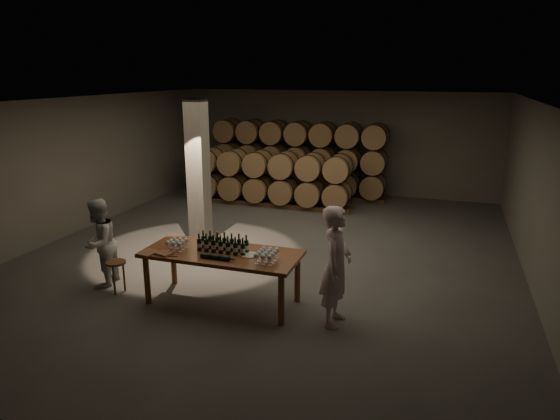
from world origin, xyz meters
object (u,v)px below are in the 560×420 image
(notebook_near, at_px, (164,253))
(person_man, at_px, (336,266))
(stool, at_px, (116,267))
(person_woman, at_px, (99,243))
(bottle_cluster, at_px, (223,245))
(tasting_table, at_px, (222,258))
(plate, at_px, (250,255))

(notebook_near, bearing_deg, person_man, 20.84)
(stool, bearing_deg, person_woman, 158.82)
(bottle_cluster, bearing_deg, person_man, -3.59)
(tasting_table, distance_m, notebook_near, 0.93)
(notebook_near, height_order, person_man, person_man)
(stool, distance_m, person_woman, 0.59)
(tasting_table, distance_m, person_man, 1.95)
(bottle_cluster, xyz_separation_m, notebook_near, (-0.85, -0.42, -0.10))
(plate, height_order, notebook_near, notebook_near)
(person_man, bearing_deg, person_woman, 91.50)
(plate, relative_size, stool, 0.50)
(notebook_near, height_order, stool, notebook_near)
(notebook_near, bearing_deg, bottle_cluster, 40.87)
(plate, xyz_separation_m, notebook_near, (-1.33, -0.39, 0.01))
(tasting_table, relative_size, notebook_near, 10.34)
(tasting_table, relative_size, person_man, 1.39)
(tasting_table, relative_size, bottle_cluster, 3.03)
(bottle_cluster, distance_m, stool, 2.03)
(tasting_table, distance_m, person_woman, 2.38)
(tasting_table, distance_m, stool, 1.97)
(notebook_near, relative_size, stool, 0.44)
(bottle_cluster, relative_size, plate, 3.00)
(person_woman, bearing_deg, bottle_cluster, 81.93)
(plate, relative_size, notebook_near, 1.14)
(stool, bearing_deg, tasting_table, 6.73)
(notebook_near, xyz_separation_m, person_man, (2.78, 0.30, 0.02))
(plate, height_order, stool, plate)
(stool, bearing_deg, bottle_cluster, 7.30)
(plate, xyz_separation_m, person_man, (1.44, -0.09, 0.03))
(person_man, xyz_separation_m, person_woman, (-4.32, 0.05, -0.13))
(tasting_table, height_order, person_woman, person_woman)
(tasting_table, xyz_separation_m, notebook_near, (-0.84, -0.40, 0.12))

